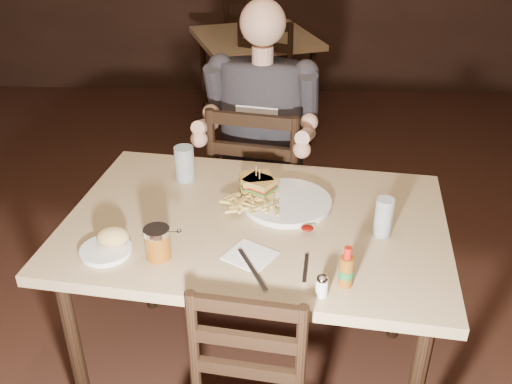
{
  "coord_description": "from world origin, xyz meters",
  "views": [
    {
      "loc": [
        -0.14,
        -1.59,
        1.83
      ],
      "look_at": [
        -0.21,
        0.11,
        0.85
      ],
      "focal_mm": 40.0,
      "sensor_mm": 36.0,
      "label": 1
    }
  ],
  "objects_px": {
    "dinner_plate": "(287,203)",
    "glass_left": "(185,164)",
    "bg_chair_near": "(251,101)",
    "syrup_dispenser": "(158,243)",
    "chair_far": "(262,192)",
    "diner": "(260,106)",
    "main_table": "(255,237)",
    "bg_table": "(255,48)",
    "glass_right": "(383,217)",
    "hot_sauce": "(347,267)",
    "side_plate": "(106,251)",
    "bg_chair_far": "(258,53)"
  },
  "relations": [
    {
      "from": "bg_table",
      "to": "bg_chair_near",
      "type": "bearing_deg",
      "value": -90.0
    },
    {
      "from": "glass_left",
      "to": "main_table",
      "type": "bearing_deg",
      "value": -44.12
    },
    {
      "from": "glass_left",
      "to": "glass_right",
      "type": "xyz_separation_m",
      "value": [
        0.7,
        -0.35,
        -0.0
      ]
    },
    {
      "from": "main_table",
      "to": "bg_chair_near",
      "type": "distance_m",
      "value": 1.9
    },
    {
      "from": "diner",
      "to": "hot_sauce",
      "type": "xyz_separation_m",
      "value": [
        0.28,
        -0.99,
        -0.1
      ]
    },
    {
      "from": "bg_chair_near",
      "to": "dinner_plate",
      "type": "height_order",
      "value": "bg_chair_near"
    },
    {
      "from": "dinner_plate",
      "to": "hot_sauce",
      "type": "relative_size",
      "value": 2.37
    },
    {
      "from": "glass_left",
      "to": "bg_chair_near",
      "type": "bearing_deg",
      "value": 83.82
    },
    {
      "from": "bg_chair_far",
      "to": "hot_sauce",
      "type": "relative_size",
      "value": 7.27
    },
    {
      "from": "bg_chair_far",
      "to": "diner",
      "type": "distance_m",
      "value": 2.39
    },
    {
      "from": "glass_left",
      "to": "glass_right",
      "type": "height_order",
      "value": "glass_left"
    },
    {
      "from": "hot_sauce",
      "to": "side_plate",
      "type": "distance_m",
      "value": 0.75
    },
    {
      "from": "chair_far",
      "to": "diner",
      "type": "height_order",
      "value": "diner"
    },
    {
      "from": "bg_table",
      "to": "bg_chair_far",
      "type": "xyz_separation_m",
      "value": [
        0.0,
        0.55,
        -0.2
      ]
    },
    {
      "from": "bg_chair_far",
      "to": "glass_left",
      "type": "height_order",
      "value": "bg_chair_far"
    },
    {
      "from": "bg_table",
      "to": "diner",
      "type": "bearing_deg",
      "value": -86.75
    },
    {
      "from": "dinner_plate",
      "to": "hot_sauce",
      "type": "bearing_deg",
      "value": -69.05
    },
    {
      "from": "bg_table",
      "to": "syrup_dispenser",
      "type": "bearing_deg",
      "value": -93.91
    },
    {
      "from": "bg_table",
      "to": "side_plate",
      "type": "height_order",
      "value": "side_plate"
    },
    {
      "from": "chair_far",
      "to": "diner",
      "type": "relative_size",
      "value": 1.1
    },
    {
      "from": "glass_right",
      "to": "hot_sauce",
      "type": "height_order",
      "value": "glass_right"
    },
    {
      "from": "glass_right",
      "to": "dinner_plate",
      "type": "bearing_deg",
      "value": 151.12
    },
    {
      "from": "bg_table",
      "to": "bg_chair_far",
      "type": "relative_size",
      "value": 1.06
    },
    {
      "from": "main_table",
      "to": "diner",
      "type": "distance_m",
      "value": 0.69
    },
    {
      "from": "main_table",
      "to": "glass_left",
      "type": "bearing_deg",
      "value": 135.88
    },
    {
      "from": "chair_far",
      "to": "bg_chair_far",
      "type": "height_order",
      "value": "chair_far"
    },
    {
      "from": "dinner_plate",
      "to": "glass_left",
      "type": "bearing_deg",
      "value": 155.7
    },
    {
      "from": "dinner_plate",
      "to": "bg_table",
      "type": "bearing_deg",
      "value": 95.26
    },
    {
      "from": "hot_sauce",
      "to": "side_plate",
      "type": "height_order",
      "value": "hot_sauce"
    },
    {
      "from": "chair_far",
      "to": "side_plate",
      "type": "height_order",
      "value": "chair_far"
    },
    {
      "from": "glass_right",
      "to": "side_plate",
      "type": "bearing_deg",
      "value": -170.9
    },
    {
      "from": "main_table",
      "to": "bg_table",
      "type": "xyz_separation_m",
      "value": [
        -0.11,
        2.44,
        -0.02
      ]
    },
    {
      "from": "diner",
      "to": "glass_right",
      "type": "distance_m",
      "value": 0.84
    },
    {
      "from": "main_table",
      "to": "bg_chair_near",
      "type": "relative_size",
      "value": 1.45
    },
    {
      "from": "chair_far",
      "to": "glass_right",
      "type": "relative_size",
      "value": 7.15
    },
    {
      "from": "main_table",
      "to": "side_plate",
      "type": "bearing_deg",
      "value": -154.91
    },
    {
      "from": "diner",
      "to": "glass_right",
      "type": "bearing_deg",
      "value": -48.24
    },
    {
      "from": "bg_chair_near",
      "to": "hot_sauce",
      "type": "bearing_deg",
      "value": -56.92
    },
    {
      "from": "dinner_plate",
      "to": "syrup_dispenser",
      "type": "bearing_deg",
      "value": -140.45
    },
    {
      "from": "bg_chair_near",
      "to": "dinner_plate",
      "type": "xyz_separation_m",
      "value": [
        0.22,
        -1.79,
        0.3
      ]
    },
    {
      "from": "hot_sauce",
      "to": "syrup_dispenser",
      "type": "distance_m",
      "value": 0.58
    },
    {
      "from": "bg_chair_far",
      "to": "syrup_dispenser",
      "type": "height_order",
      "value": "bg_chair_far"
    },
    {
      "from": "dinner_plate",
      "to": "glass_left",
      "type": "relative_size",
      "value": 2.27
    },
    {
      "from": "bg_chair_near",
      "to": "bg_table",
      "type": "bearing_deg",
      "value": 113.32
    },
    {
      "from": "chair_far",
      "to": "diner",
      "type": "bearing_deg",
      "value": 90.0
    },
    {
      "from": "main_table",
      "to": "bg_chair_far",
      "type": "xyz_separation_m",
      "value": [
        -0.11,
        2.99,
        -0.22
      ]
    },
    {
      "from": "main_table",
      "to": "syrup_dispenser",
      "type": "distance_m",
      "value": 0.39
    },
    {
      "from": "bg_chair_far",
      "to": "side_plate",
      "type": "height_order",
      "value": "bg_chair_far"
    },
    {
      "from": "glass_right",
      "to": "syrup_dispenser",
      "type": "distance_m",
      "value": 0.73
    },
    {
      "from": "bg_table",
      "to": "glass_left",
      "type": "distance_m",
      "value": 2.18
    }
  ]
}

